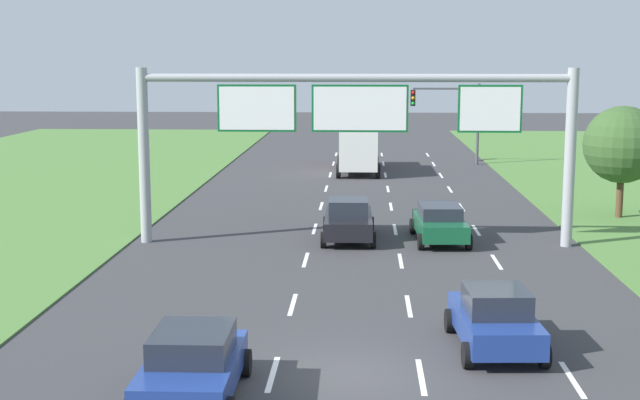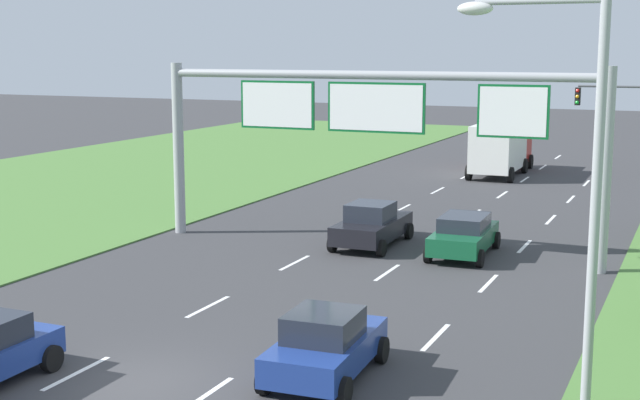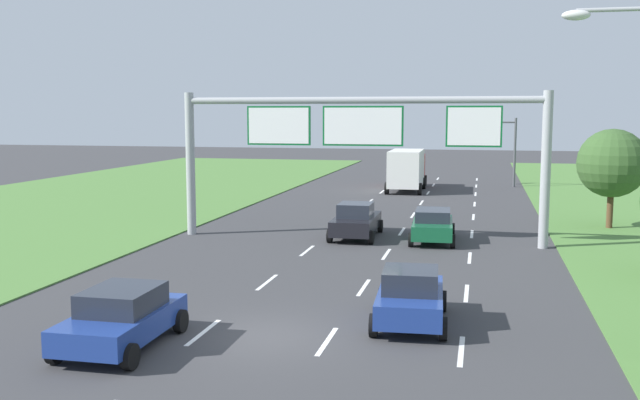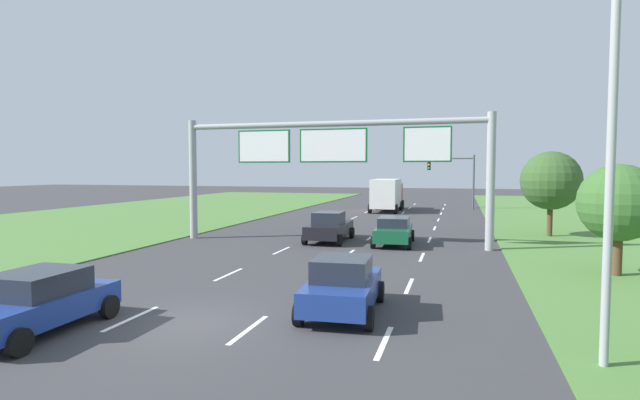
{
  "view_description": "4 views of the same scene",
  "coord_description": "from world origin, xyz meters",
  "px_view_note": "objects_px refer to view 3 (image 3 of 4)",
  "views": [
    {
      "loc": [
        0.36,
        -20.03,
        7.42
      ],
      "look_at": [
        -1.19,
        11.32,
        2.35
      ],
      "focal_mm": 50.0,
      "sensor_mm": 36.0,
      "label": 1
    },
    {
      "loc": [
        11.58,
        -15.99,
        7.55
      ],
      "look_at": [
        -0.29,
        10.92,
        2.55
      ],
      "focal_mm": 50.0,
      "sensor_mm": 36.0,
      "label": 2
    },
    {
      "loc": [
        5.63,
        -17.89,
        6.04
      ],
      "look_at": [
        -1.13,
        11.83,
        2.28
      ],
      "focal_mm": 40.0,
      "sensor_mm": 36.0,
      "label": 3
    },
    {
      "loc": [
        6.93,
        -11.61,
        4.11
      ],
      "look_at": [
        -0.35,
        14.21,
        2.46
      ],
      "focal_mm": 28.0,
      "sensor_mm": 36.0,
      "label": 4
    }
  ],
  "objects_px": {
    "sign_gantry": "(360,136)",
    "box_truck": "(407,168)",
    "car_near_red": "(410,297)",
    "car_far_ahead": "(122,317)",
    "traffic_light_mast": "(491,139)",
    "car_lead_silver": "(433,225)",
    "car_mid_lane": "(356,221)",
    "roadside_tree_far": "(612,163)"
  },
  "relations": [
    {
      "from": "sign_gantry",
      "to": "car_lead_silver",
      "type": "bearing_deg",
      "value": 11.41
    },
    {
      "from": "car_near_red",
      "to": "roadside_tree_far",
      "type": "bearing_deg",
      "value": 62.87
    },
    {
      "from": "car_near_red",
      "to": "car_lead_silver",
      "type": "xyz_separation_m",
      "value": [
        -0.28,
        13.5,
        -0.01
      ]
    },
    {
      "from": "sign_gantry",
      "to": "traffic_light_mast",
      "type": "relative_size",
      "value": 3.08
    },
    {
      "from": "car_far_ahead",
      "to": "box_truck",
      "type": "height_order",
      "value": "box_truck"
    },
    {
      "from": "car_lead_silver",
      "to": "car_far_ahead",
      "type": "relative_size",
      "value": 1.08
    },
    {
      "from": "car_near_red",
      "to": "box_truck",
      "type": "distance_m",
      "value": 35.59
    },
    {
      "from": "sign_gantry",
      "to": "traffic_light_mast",
      "type": "bearing_deg",
      "value": 77.01
    },
    {
      "from": "car_near_red",
      "to": "sign_gantry",
      "type": "xyz_separation_m",
      "value": [
        -3.68,
        12.82,
        4.14
      ]
    },
    {
      "from": "car_lead_silver",
      "to": "car_mid_lane",
      "type": "bearing_deg",
      "value": 174.54
    },
    {
      "from": "car_mid_lane",
      "to": "roadside_tree_far",
      "type": "relative_size",
      "value": 0.87
    },
    {
      "from": "car_far_ahead",
      "to": "traffic_light_mast",
      "type": "distance_m",
      "value": 44.69
    },
    {
      "from": "sign_gantry",
      "to": "box_truck",
      "type": "bearing_deg",
      "value": 90.16
    },
    {
      "from": "car_lead_silver",
      "to": "sign_gantry",
      "type": "relative_size",
      "value": 0.26
    },
    {
      "from": "car_near_red",
      "to": "sign_gantry",
      "type": "relative_size",
      "value": 0.23
    },
    {
      "from": "car_lead_silver",
      "to": "roadside_tree_far",
      "type": "height_order",
      "value": "roadside_tree_far"
    },
    {
      "from": "box_truck",
      "to": "sign_gantry",
      "type": "height_order",
      "value": "sign_gantry"
    },
    {
      "from": "car_mid_lane",
      "to": "roadside_tree_far",
      "type": "bearing_deg",
      "value": 22.77
    },
    {
      "from": "car_mid_lane",
      "to": "sign_gantry",
      "type": "xyz_separation_m",
      "value": [
        0.3,
        -0.87,
        4.12
      ]
    },
    {
      "from": "car_near_red",
      "to": "sign_gantry",
      "type": "bearing_deg",
      "value": 102.75
    },
    {
      "from": "box_truck",
      "to": "sign_gantry",
      "type": "relative_size",
      "value": 0.45
    },
    {
      "from": "box_truck",
      "to": "traffic_light_mast",
      "type": "height_order",
      "value": "traffic_light_mast"
    },
    {
      "from": "sign_gantry",
      "to": "car_near_red",
      "type": "bearing_deg",
      "value": -73.99
    },
    {
      "from": "car_near_red",
      "to": "car_lead_silver",
      "type": "distance_m",
      "value": 13.51
    },
    {
      "from": "car_far_ahead",
      "to": "sign_gantry",
      "type": "height_order",
      "value": "sign_gantry"
    },
    {
      "from": "traffic_light_mast",
      "to": "car_near_red",
      "type": "bearing_deg",
      "value": -93.67
    },
    {
      "from": "car_near_red",
      "to": "car_far_ahead",
      "type": "height_order",
      "value": "car_near_red"
    },
    {
      "from": "car_lead_silver",
      "to": "roadside_tree_far",
      "type": "xyz_separation_m",
      "value": [
        8.74,
        5.62,
        2.64
      ]
    },
    {
      "from": "box_truck",
      "to": "roadside_tree_far",
      "type": "xyz_separation_m",
      "value": [
        12.2,
        -16.26,
        1.71
      ]
    },
    {
      "from": "car_mid_lane",
      "to": "roadside_tree_far",
      "type": "xyz_separation_m",
      "value": [
        12.44,
        5.44,
        2.61
      ]
    },
    {
      "from": "box_truck",
      "to": "car_far_ahead",
      "type": "bearing_deg",
      "value": -95.5
    },
    {
      "from": "car_far_ahead",
      "to": "box_truck",
      "type": "bearing_deg",
      "value": 84.58
    },
    {
      "from": "box_truck",
      "to": "car_lead_silver",
      "type": "bearing_deg",
      "value": -81.63
    },
    {
      "from": "traffic_light_mast",
      "to": "roadside_tree_far",
      "type": "height_order",
      "value": "traffic_light_mast"
    },
    {
      "from": "car_lead_silver",
      "to": "roadside_tree_far",
      "type": "bearing_deg",
      "value": 30.15
    },
    {
      "from": "car_near_red",
      "to": "car_far_ahead",
      "type": "distance_m",
      "value": 7.98
    },
    {
      "from": "car_lead_silver",
      "to": "sign_gantry",
      "type": "xyz_separation_m",
      "value": [
        -3.4,
        -0.69,
        4.16
      ]
    },
    {
      "from": "car_mid_lane",
      "to": "sign_gantry",
      "type": "distance_m",
      "value": 4.23
    },
    {
      "from": "car_far_ahead",
      "to": "traffic_light_mast",
      "type": "height_order",
      "value": "traffic_light_mast"
    },
    {
      "from": "box_truck",
      "to": "roadside_tree_far",
      "type": "bearing_deg",
      "value": -53.72
    },
    {
      "from": "roadside_tree_far",
      "to": "car_mid_lane",
      "type": "bearing_deg",
      "value": -156.39
    },
    {
      "from": "car_lead_silver",
      "to": "sign_gantry",
      "type": "bearing_deg",
      "value": -171.19
    }
  ]
}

